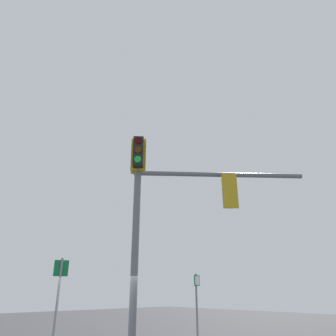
% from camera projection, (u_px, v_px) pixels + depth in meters
% --- Properties ---
extents(signal_mast_assembly, '(3.66, 4.29, 6.47)m').
position_uv_depth(signal_mast_assembly, '(165.00, 200.00, 9.09)').
color(signal_mast_assembly, slate).
rests_on(signal_mast_assembly, ground).
extents(route_sign_primary, '(0.16, 0.39, 3.01)m').
position_uv_depth(route_sign_primary, '(57.00, 301.00, 8.63)').
color(route_sign_primary, slate).
rests_on(route_sign_primary, ground).
extents(route_sign_secondary, '(0.13, 0.35, 2.71)m').
position_uv_depth(route_sign_secondary, '(197.00, 306.00, 10.84)').
color(route_sign_secondary, slate).
rests_on(route_sign_secondary, ground).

